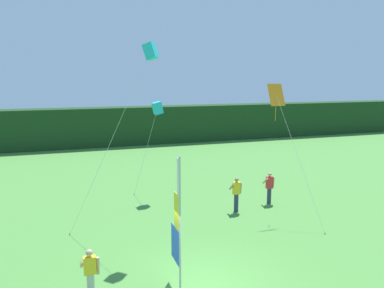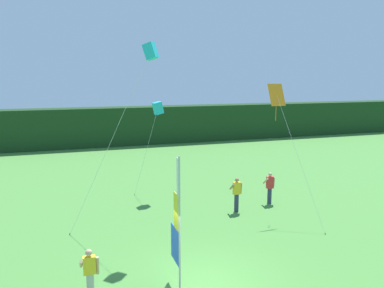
{
  "view_description": "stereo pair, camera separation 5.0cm",
  "coord_description": "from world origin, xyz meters",
  "views": [
    {
      "loc": [
        -3.85,
        -10.49,
        6.63
      ],
      "look_at": [
        0.65,
        3.22,
        4.05
      ],
      "focal_mm": 35.28,
      "sensor_mm": 36.0,
      "label": 1
    },
    {
      "loc": [
        -3.8,
        -10.51,
        6.63
      ],
      "look_at": [
        0.65,
        3.22,
        4.05
      ],
      "focal_mm": 35.28,
      "sensor_mm": 36.0,
      "label": 2
    }
  ],
  "objects": [
    {
      "name": "person_near_banner",
      "position": [
        -3.51,
        0.13,
        0.91
      ],
      "size": [
        0.55,
        0.48,
        1.7
      ],
      "color": "#B7B2A3",
      "rests_on": "ground"
    },
    {
      "name": "ground_plane",
      "position": [
        0.0,
        0.0,
        0.0
      ],
      "size": [
        120.0,
        120.0,
        0.0
      ],
      "primitive_type": "plane",
      "color": "#478438"
    },
    {
      "name": "kite_cyan_box_1",
      "position": [
        -0.69,
        4.41,
        7.56
      ],
      "size": [
        3.79,
        1.4,
        7.97
      ],
      "color": "brown",
      "rests_on": "ground"
    },
    {
      "name": "kite_cyan_box_2",
      "position": [
        0.82,
        9.85,
        4.91
      ],
      "size": [
        1.72,
        0.52,
        5.29
      ],
      "color": "brown",
      "rests_on": "ground"
    },
    {
      "name": "kite_orange_diamond_0",
      "position": [
        5.7,
        5.47,
        5.58
      ],
      "size": [
        1.01,
        3.71,
        6.29
      ],
      "color": "brown",
      "rests_on": "ground"
    },
    {
      "name": "person_mid_field",
      "position": [
        3.82,
        5.85,
        0.93
      ],
      "size": [
        0.55,
        0.48,
        1.73
      ],
      "color": "#2D334C",
      "rests_on": "ground"
    },
    {
      "name": "distant_treeline",
      "position": [
        0.0,
        26.61,
        1.85
      ],
      "size": [
        80.0,
        2.4,
        3.7
      ],
      "primitive_type": "cube",
      "color": "#193819",
      "rests_on": "ground"
    },
    {
      "name": "banner_flag",
      "position": [
        -0.84,
        0.13,
        2.08
      ],
      "size": [
        0.06,
        1.03,
        4.34
      ],
      "color": "#B7B7BC",
      "rests_on": "ground"
    },
    {
      "name": "person_far_left",
      "position": [
        6.01,
        6.44,
        0.9
      ],
      "size": [
        0.55,
        0.48,
        1.68
      ],
      "color": "#2D334C",
      "rests_on": "ground"
    }
  ]
}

